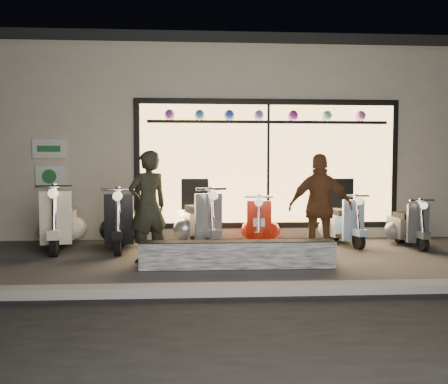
# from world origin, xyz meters

# --- Properties ---
(ground) EXTENTS (40.00, 40.00, 0.00)m
(ground) POSITION_xyz_m (0.00, 0.00, 0.00)
(ground) COLOR #383533
(ground) RESTS_ON ground
(kerb) EXTENTS (40.00, 0.25, 0.12)m
(kerb) POSITION_xyz_m (0.00, -2.00, 0.06)
(kerb) COLOR slate
(kerb) RESTS_ON ground
(shop_building) EXTENTS (10.20, 6.23, 4.20)m
(shop_building) POSITION_xyz_m (0.00, 4.98, 2.10)
(shop_building) COLOR beige
(shop_building) RESTS_ON ground
(graffiti_barrier) EXTENTS (2.84, 0.28, 0.40)m
(graffiti_barrier) POSITION_xyz_m (-0.05, -0.65, 0.20)
(graffiti_barrier) COLOR black
(graffiti_barrier) RESTS_ON ground
(scooter_silver) EXTENTS (0.81, 1.51, 1.08)m
(scooter_silver) POSITION_xyz_m (-0.64, 1.14, 0.43)
(scooter_silver) COLOR black
(scooter_silver) RESTS_ON ground
(scooter_red) EXTENTS (0.58, 1.34, 0.95)m
(scooter_red) POSITION_xyz_m (0.53, 1.10, 0.38)
(scooter_red) COLOR black
(scooter_red) RESTS_ON ground
(scooter_black) EXTENTS (0.57, 1.52, 1.08)m
(scooter_black) POSITION_xyz_m (-2.04, 1.12, 0.43)
(scooter_black) COLOR black
(scooter_black) RESTS_ON ground
(scooter_cream) EXTENTS (0.68, 1.60, 1.13)m
(scooter_cream) POSITION_xyz_m (-3.15, 1.14, 0.46)
(scooter_cream) COLOR black
(scooter_cream) RESTS_ON ground
(scooter_blue) EXTENTS (0.59, 1.32, 0.94)m
(scooter_blue) POSITION_xyz_m (2.12, 1.36, 0.38)
(scooter_blue) COLOR black
(scooter_blue) RESTS_ON ground
(scooter_grey) EXTENTS (0.40, 1.22, 0.87)m
(scooter_grey) POSITION_xyz_m (3.30, 1.08, 0.35)
(scooter_grey) COLOR black
(scooter_grey) RESTS_ON ground
(man) EXTENTS (0.76, 0.69, 1.74)m
(man) POSITION_xyz_m (-1.41, -0.10, 0.87)
(man) COLOR black
(man) RESTS_ON ground
(woman) EXTENTS (1.04, 0.54, 1.69)m
(woman) POSITION_xyz_m (1.29, -0.21, 0.85)
(woman) COLOR brown
(woman) RESTS_ON ground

